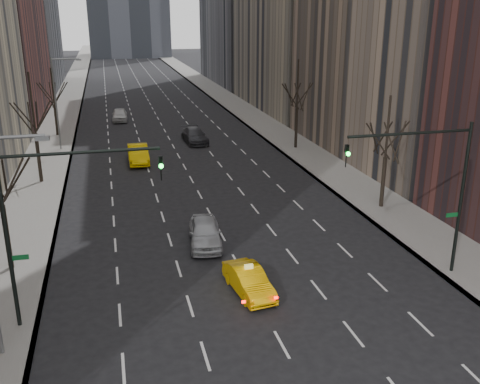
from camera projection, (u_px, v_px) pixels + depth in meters
sidewalk_left at (65, 109)px, 76.55m from camera, size 4.50×320.00×0.15m
sidewalk_right at (231, 102)px, 82.15m from camera, size 4.50×320.00×0.15m
tree_lw_b at (2, 205)px, 27.61m from camera, size 3.36×3.50×7.82m
tree_lw_c at (36, 134)px, 42.23m from camera, size 3.36×3.50×8.74m
tree_lw_d at (54, 104)px, 58.94m from camera, size 3.36×3.50×7.36m
tree_rw_b at (385, 157)px, 36.78m from camera, size 3.36×3.50×7.82m
tree_rw_c at (297, 109)px, 53.23m from camera, size 3.36×3.50×8.74m
traffic_mast_left at (46, 208)px, 22.19m from camera, size 6.69×0.39×8.00m
traffic_mast_right at (435, 177)px, 26.35m from camera, size 6.69×0.39×8.00m
streetlight_far at (59, 94)px, 52.11m from camera, size 2.83×0.22×9.00m
taxi_sedan at (249, 281)px, 26.27m from camera, size 1.93×4.16×1.32m
silver_sedan_ahead at (205, 232)px, 31.73m from camera, size 2.40×4.81×1.57m
far_taxi at (138, 154)px, 49.10m from camera, size 1.79×5.09×1.68m
far_suv_grey at (195, 136)px, 56.79m from camera, size 2.46×5.38×1.52m
far_car_white at (120, 115)px, 68.22m from camera, size 2.05×4.71×1.58m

